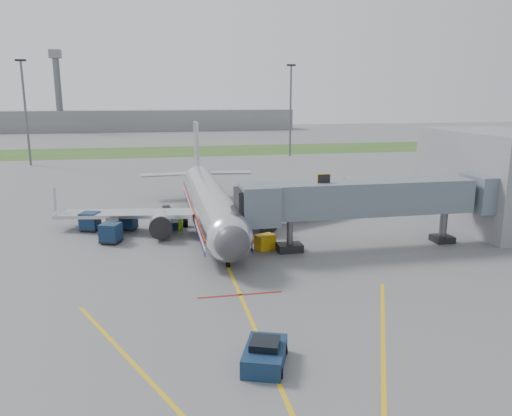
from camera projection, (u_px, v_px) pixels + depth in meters
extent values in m
plane|color=#565659|center=(232.00, 275.00, 38.61)|extent=(400.00, 400.00, 0.00)
cube|color=#2D4C1E|center=(178.00, 151.00, 124.67)|extent=(300.00, 25.00, 0.01)
cube|color=gold|center=(236.00, 284.00, 36.69)|extent=(0.25, 50.00, 0.01)
cube|color=maroon|center=(240.00, 295.00, 34.78)|extent=(6.00, 0.25, 0.01)
cube|color=gold|center=(152.00, 384.00, 24.06)|extent=(9.52, 20.04, 0.01)
cube|color=gold|center=(383.00, 358.00, 26.37)|extent=(9.52, 20.04, 0.01)
cylinder|color=silver|center=(210.00, 202.00, 52.36)|extent=(3.80, 28.00, 3.80)
sphere|color=silver|center=(229.00, 238.00, 38.97)|extent=(3.80, 3.80, 3.80)
sphere|color=#38383D|center=(232.00, 243.00, 37.72)|extent=(2.74, 2.74, 2.74)
cube|color=black|center=(230.00, 233.00, 38.46)|extent=(2.20, 1.20, 0.55)
cone|color=silver|center=(197.00, 177.00, 68.13)|extent=(3.80, 5.00, 3.80)
cube|color=#B7BAC1|center=(196.00, 148.00, 66.78)|extent=(0.35, 4.20, 7.00)
cube|color=#B7BAC1|center=(127.00, 214.00, 50.92)|extent=(15.10, 8.59, 1.13)
cube|color=#B7BAC1|center=(288.00, 207.00, 54.19)|extent=(15.10, 8.59, 1.13)
cylinder|color=silver|center=(160.00, 224.00, 48.78)|extent=(2.10, 3.60, 2.10)
cylinder|color=silver|center=(264.00, 219.00, 50.78)|extent=(2.10, 3.60, 2.10)
cube|color=maroon|center=(228.00, 204.00, 52.80)|extent=(0.05, 28.00, 0.45)
cube|color=#120E61|center=(228.00, 212.00, 53.00)|extent=(0.05, 28.00, 0.35)
cylinder|color=black|center=(228.00, 263.00, 40.45)|extent=(0.28, 0.70, 0.70)
cylinder|color=black|center=(185.00, 222.00, 52.83)|extent=(0.50, 1.00, 1.00)
cylinder|color=black|center=(234.00, 220.00, 53.83)|extent=(0.50, 1.00, 1.00)
cube|color=slate|center=(365.00, 198.00, 44.87)|extent=(20.00, 3.00, 3.00)
cube|color=slate|center=(259.00, 205.00, 43.03)|extent=(3.20, 3.60, 3.40)
cube|color=black|center=(245.00, 205.00, 42.80)|extent=(1.60, 3.00, 2.80)
cube|color=#CA930B|center=(324.00, 179.00, 43.71)|extent=(1.20, 0.15, 1.00)
cylinder|color=#595B60|center=(290.00, 235.00, 44.20)|extent=(0.56, 0.56, 3.10)
cube|color=black|center=(290.00, 247.00, 44.46)|extent=(2.20, 1.60, 0.70)
cylinder|color=#595B60|center=(443.00, 226.00, 47.09)|extent=(0.70, 0.70, 3.10)
cube|color=black|center=(442.00, 239.00, 47.36)|extent=(1.80, 1.80, 0.60)
cube|color=slate|center=(484.00, 193.00, 47.18)|extent=(3.00, 4.00, 3.40)
cube|color=slate|center=(497.00, 179.00, 52.84)|extent=(10.00, 16.00, 10.00)
cylinder|color=#595B60|center=(26.00, 114.00, 97.57)|extent=(0.44, 0.44, 20.00)
cube|color=black|center=(20.00, 60.00, 95.33)|extent=(2.00, 0.40, 0.40)
cylinder|color=#595B60|center=(290.00, 112.00, 112.93)|extent=(0.44, 0.44, 20.00)
cube|color=black|center=(291.00, 65.00, 110.69)|extent=(2.00, 0.40, 0.40)
cube|color=slate|center=(143.00, 120.00, 198.37)|extent=(120.00, 14.00, 8.00)
cylinder|color=#595B60|center=(58.00, 94.00, 185.62)|extent=(2.40, 2.40, 28.00)
cube|color=slate|center=(55.00, 54.00, 182.42)|extent=(4.00, 4.00, 3.00)
cube|color=#0D203A|center=(265.00, 356.00, 25.65)|extent=(3.03, 3.79, 1.01)
cube|color=black|center=(265.00, 344.00, 25.51)|extent=(1.88, 1.88, 0.46)
cylinder|color=black|center=(245.00, 369.00, 24.66)|extent=(0.44, 0.76, 0.73)
cylinder|color=black|center=(278.00, 372.00, 24.41)|extent=(0.44, 0.76, 0.73)
cylinder|color=black|center=(253.00, 346.00, 26.95)|extent=(0.44, 0.76, 0.73)
cylinder|color=black|center=(283.00, 348.00, 26.70)|extent=(0.44, 0.76, 0.73)
cube|color=#0D203A|center=(113.00, 232.00, 48.87)|extent=(1.54, 2.65, 1.02)
cube|color=black|center=(112.00, 223.00, 48.68)|extent=(1.36, 1.73, 0.71)
cylinder|color=black|center=(108.00, 237.00, 47.94)|extent=(0.27, 0.53, 0.51)
cylinder|color=black|center=(119.00, 237.00, 48.22)|extent=(0.27, 0.53, 0.51)
cylinder|color=black|center=(108.00, 233.00, 49.66)|extent=(0.27, 0.53, 0.51)
cylinder|color=black|center=(118.00, 232.00, 49.94)|extent=(0.27, 0.53, 0.51)
cube|color=#0D203A|center=(90.00, 221.00, 51.16)|extent=(2.16, 2.16, 1.71)
cube|color=black|center=(91.00, 229.00, 51.35)|extent=(2.23, 2.23, 0.13)
cylinder|color=black|center=(82.00, 231.00, 50.79)|extent=(0.33, 0.37, 0.31)
cylinder|color=black|center=(94.00, 231.00, 50.64)|extent=(0.33, 0.37, 0.31)
cylinder|color=black|center=(87.00, 227.00, 52.07)|extent=(0.33, 0.37, 0.31)
cylinder|color=black|center=(99.00, 228.00, 51.92)|extent=(0.33, 0.37, 0.31)
cube|color=#0D203A|center=(128.00, 221.00, 51.49)|extent=(2.05, 2.05, 1.58)
cube|color=black|center=(128.00, 228.00, 51.66)|extent=(2.11, 2.11, 0.12)
cylinder|color=black|center=(120.00, 230.00, 51.18)|extent=(0.31, 0.35, 0.29)
cylinder|color=black|center=(132.00, 230.00, 50.98)|extent=(0.31, 0.35, 0.29)
cylinder|color=black|center=(125.00, 227.00, 52.36)|extent=(0.31, 0.35, 0.29)
cylinder|color=black|center=(136.00, 227.00, 52.16)|extent=(0.31, 0.35, 0.29)
cube|color=#0D203A|center=(111.00, 232.00, 46.85)|extent=(2.19, 2.19, 1.69)
cube|color=black|center=(111.00, 241.00, 47.03)|extent=(2.26, 2.26, 0.13)
cylinder|color=black|center=(102.00, 243.00, 46.53)|extent=(0.33, 0.37, 0.30)
cylinder|color=black|center=(115.00, 244.00, 46.30)|extent=(0.33, 0.37, 0.30)
cylinder|color=black|center=(108.00, 239.00, 47.78)|extent=(0.33, 0.37, 0.30)
cylinder|color=black|center=(121.00, 240.00, 47.56)|extent=(0.33, 0.37, 0.30)
cube|color=#0D203A|center=(172.00, 223.00, 52.78)|extent=(2.00, 3.45, 0.81)
cube|color=black|center=(170.00, 214.00, 52.98)|extent=(1.66, 3.71, 1.27)
cylinder|color=black|center=(171.00, 227.00, 51.59)|extent=(0.31, 0.54, 0.50)
cylinder|color=black|center=(179.00, 227.00, 51.97)|extent=(0.31, 0.54, 0.50)
cylinder|color=black|center=(165.00, 222.00, 53.65)|extent=(0.31, 0.54, 0.50)
cylinder|color=black|center=(173.00, 222.00, 54.03)|extent=(0.31, 0.54, 0.50)
cube|color=#CA930B|center=(265.00, 242.00, 45.04)|extent=(2.00, 1.71, 1.35)
cylinder|color=black|center=(260.00, 248.00, 44.84)|extent=(0.34, 0.40, 0.34)
cylinder|color=black|center=(270.00, 246.00, 45.47)|extent=(0.34, 0.40, 0.34)
imported|color=#99D519|center=(181.00, 225.00, 50.21)|extent=(0.78, 0.66, 1.80)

